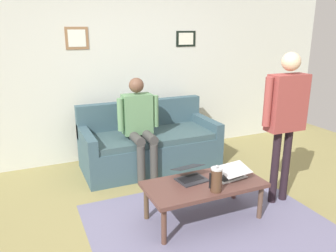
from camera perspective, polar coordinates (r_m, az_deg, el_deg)
ground_plane at (r=3.46m, az=4.82°, el=-16.42°), size 7.68×7.68×0.00m
area_rug at (r=3.49m, az=6.84°, el=-16.17°), size 2.30×1.74×0.01m
back_wall at (r=4.98m, az=-7.12°, el=10.25°), size 7.04×0.11×2.70m
couch at (r=4.66m, az=-3.25°, el=-3.27°), size 1.84×0.86×0.88m
coffee_table at (r=3.39m, az=6.17°, el=-10.29°), size 1.18×0.58×0.40m
laptop_left at (r=3.48m, az=10.73°, el=-8.11°), size 0.36×0.33×0.15m
laptop_center at (r=3.40m, az=3.84°, el=-8.43°), size 0.32×0.33×0.15m
french_press at (r=3.17m, az=8.28°, el=-9.07°), size 0.13×0.11×0.26m
person_standing at (r=3.69m, az=19.61°, el=2.64°), size 0.58×0.19×1.65m
person_seated at (r=4.26m, az=-4.94°, el=0.74°), size 0.55×0.51×1.28m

